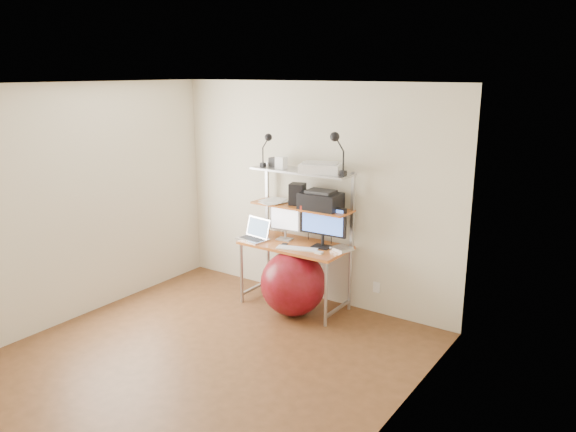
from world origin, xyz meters
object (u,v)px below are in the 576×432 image
(exercise_ball, at_px, (293,283))
(monitor_black, at_px, (323,223))
(monitor_silver, at_px, (285,221))
(printer, at_px, (321,200))
(laptop, at_px, (255,235))

(exercise_ball, bearing_deg, monitor_black, 53.18)
(monitor_silver, distance_m, printer, 0.53)
(printer, height_order, exercise_ball, printer)
(monitor_silver, bearing_deg, monitor_black, -7.41)
(printer, xyz_separation_m, exercise_ball, (-0.15, -0.31, -0.89))
(printer, relative_size, exercise_ball, 0.63)
(monitor_silver, distance_m, laptop, 0.38)
(laptop, xyz_separation_m, exercise_ball, (0.58, -0.09, -0.43))
(exercise_ball, bearing_deg, laptop, 171.06)
(laptop, height_order, printer, printer)
(laptop, relative_size, printer, 0.86)
(monitor_black, relative_size, exercise_ball, 0.77)
(laptop, bearing_deg, monitor_black, 22.37)
(monitor_black, height_order, laptop, monitor_black)
(printer, distance_m, exercise_ball, 0.95)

